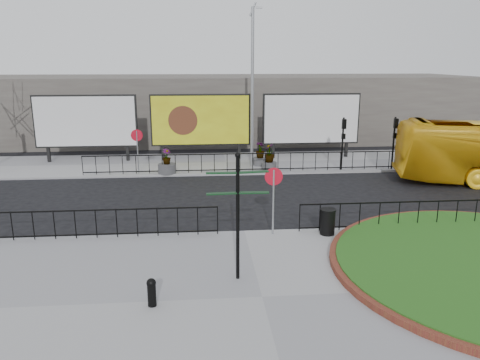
{
  "coord_description": "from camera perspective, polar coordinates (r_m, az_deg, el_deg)",
  "views": [
    {
      "loc": [
        -1.57,
        -16.23,
        6.28
      ],
      "look_at": [
        -0.1,
        0.78,
        1.86
      ],
      "focal_mm": 35.0,
      "sensor_mm": 36.0,
      "label": 1
    }
  ],
  "objects": [
    {
      "name": "fingerpost_sign",
      "position": [
        13.03,
        -0.28,
        -3.0
      ],
      "size": [
        1.74,
        0.31,
        3.72
      ],
      "rotation": [
        0.0,
        0.0,
        -0.03
      ],
      "color": "black",
      "rests_on": "pavement_near"
    },
    {
      "name": "billboard_right",
      "position": [
        30.27,
        8.67,
        7.35
      ],
      "size": [
        6.2,
        0.31,
        4.1
      ],
      "color": "black",
      "rests_on": "pavement_far"
    },
    {
      "name": "signal_pole_a",
      "position": [
        27.14,
        12.47,
        5.29
      ],
      "size": [
        0.22,
        0.26,
        3.0
      ],
      "color": "black",
      "rests_on": "pavement_far"
    },
    {
      "name": "litter_bin",
      "position": [
        17.24,
        10.63,
        -5.0
      ],
      "size": [
        0.57,
        0.57,
        0.95
      ],
      "color": "black",
      "rests_on": "pavement_near"
    },
    {
      "name": "planter_c",
      "position": [
        26.86,
        3.59,
        2.59
      ],
      "size": [
        0.85,
        0.85,
        1.51
      ],
      "color": "#4C4C4F",
      "rests_on": "pavement_far"
    },
    {
      "name": "building_backdrop",
      "position": [
        38.45,
        -2.62,
        8.84
      ],
      "size": [
        40.0,
        10.0,
        5.0
      ],
      "primitive_type": "cube",
      "color": "#5E5A52",
      "rests_on": "ground"
    },
    {
      "name": "pavement_near",
      "position": [
        12.93,
        2.71,
        -14.26
      ],
      "size": [
        30.0,
        10.0,
        0.12
      ],
      "primitive_type": "cube",
      "color": "gray",
      "rests_on": "ground"
    },
    {
      "name": "lamp_post",
      "position": [
        27.44,
        1.52,
        11.45
      ],
      "size": [
        0.74,
        0.18,
        9.23
      ],
      "color": "gray",
      "rests_on": "pavement_far"
    },
    {
      "name": "speed_sign_near",
      "position": [
        16.63,
        4.11,
        -0.76
      ],
      "size": [
        0.64,
        0.07,
        2.47
      ],
      "color": "gray",
      "rests_on": "pavement_near"
    },
    {
      "name": "speed_sign_far",
      "position": [
        26.23,
        -12.43,
        4.58
      ],
      "size": [
        0.64,
        0.07,
        2.47
      ],
      "color": "gray",
      "rests_on": "pavement_far"
    },
    {
      "name": "billboard_left",
      "position": [
        30.24,
        -18.29,
        6.78
      ],
      "size": [
        6.2,
        0.31,
        4.1
      ],
      "color": "black",
      "rests_on": "pavement_far"
    },
    {
      "name": "bollard",
      "position": [
        12.49,
        -10.72,
        -13.15
      ],
      "size": [
        0.25,
        0.25,
        0.76
      ],
      "color": "black",
      "rests_on": "pavement_near"
    },
    {
      "name": "pavement_far",
      "position": [
        28.95,
        -1.73,
        2.08
      ],
      "size": [
        44.0,
        6.0,
        0.12
      ],
      "primitive_type": "cube",
      "color": "gray",
      "rests_on": "ground"
    },
    {
      "name": "planter_b",
      "position": [
        28.03,
        2.47,
        2.95
      ],
      "size": [
        0.84,
        0.84,
        1.41
      ],
      "color": "#4C4C4F",
      "rests_on": "pavement_far"
    },
    {
      "name": "billboard_mid",
      "position": [
        29.43,
        -4.81,
        7.26
      ],
      "size": [
        6.2,
        0.31,
        4.1
      ],
      "color": "black",
      "rests_on": "pavement_far"
    },
    {
      "name": "signal_pole_b",
      "position": [
        28.17,
        18.33,
        5.23
      ],
      "size": [
        0.22,
        0.26,
        3.0
      ],
      "color": "black",
      "rests_on": "pavement_far"
    },
    {
      "name": "railing_near_right",
      "position": [
        18.72,
        20.91,
        -3.93
      ],
      "size": [
        9.0,
        0.1,
        1.1
      ],
      "primitive_type": null,
      "color": "black",
      "rests_on": "pavement_near"
    },
    {
      "name": "railing_far",
      "position": [
        26.27,
        0.78,
        2.16
      ],
      "size": [
        18.0,
        0.1,
        1.1
      ],
      "primitive_type": null,
      "color": "black",
      "rests_on": "pavement_far"
    },
    {
      "name": "ground",
      "position": [
        17.47,
        0.54,
        -6.56
      ],
      "size": [
        90.0,
        90.0,
        0.0
      ],
      "primitive_type": "plane",
      "color": "black",
      "rests_on": "ground"
    },
    {
      "name": "planter_a",
      "position": [
        26.33,
        -8.91,
        1.79
      ],
      "size": [
        1.0,
        1.0,
        1.37
      ],
      "color": "#4C4C4F",
      "rests_on": "pavement_far"
    },
    {
      "name": "railing_near_left",
      "position": [
        17.46,
        -19.44,
        -5.1
      ],
      "size": [
        10.0,
        0.1,
        1.1
      ],
      "primitive_type": null,
      "color": "black",
      "rests_on": "pavement_near"
    }
  ]
}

